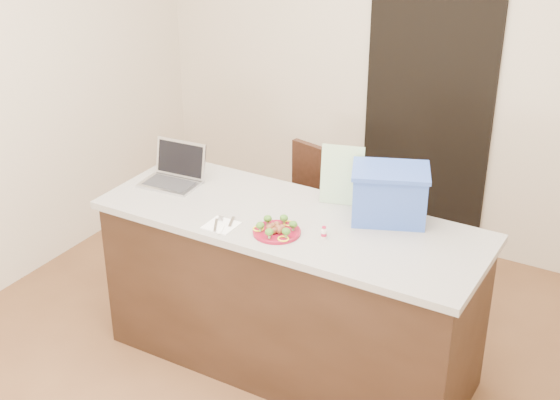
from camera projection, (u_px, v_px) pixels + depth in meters
The scene contains 16 objects.
ground at pixel (267, 386), 4.25m from camera, with size 4.00×4.00×0.00m, color brown.
room_shell at pixel (265, 103), 3.53m from camera, with size 4.00×4.00×4.00m.
doorway at pixel (428, 109), 5.30m from camera, with size 0.90×0.02×2.00m, color black.
island at pixel (290, 292), 4.24m from camera, with size 2.06×0.76×0.92m.
plate at pixel (277, 232), 3.88m from camera, with size 0.24×0.24×0.02m.
meatballs at pixel (276, 228), 3.87m from camera, with size 0.10×0.09×0.04m.
broccoli at pixel (277, 225), 3.86m from camera, with size 0.19×0.21×0.04m.
pepper_rings at pixel (277, 230), 3.88m from camera, with size 0.22×0.21×0.01m.
napkin at pixel (221, 225), 3.95m from camera, with size 0.15×0.15×0.01m, color white.
fork at pixel (219, 222), 3.97m from camera, with size 0.08×0.17×0.00m.
knife at pixel (224, 227), 3.92m from camera, with size 0.06×0.19×0.01m.
yogurt_bottle at pixel (324, 233), 3.83m from camera, with size 0.03×0.03×0.06m.
laptop at pixel (175, 172), 4.41m from camera, with size 0.33×0.27×0.23m.
leaflet at pixel (342, 175), 4.12m from camera, with size 0.23×0.00×0.32m, color silver.
blue_box at pixel (390, 194), 3.96m from camera, with size 0.47×0.41×0.28m.
chair at pixel (311, 217), 4.84m from camera, with size 0.52×0.52×0.98m.
Camera 1 is at (1.74, -2.88, 2.78)m, focal length 50.00 mm.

